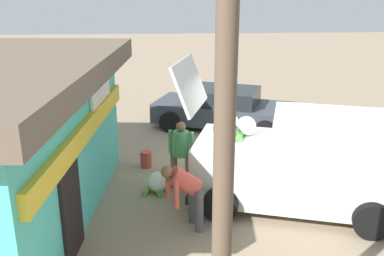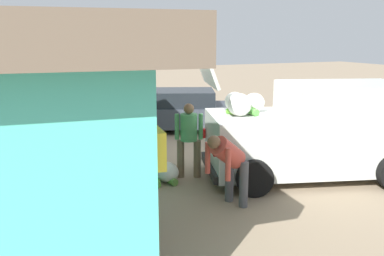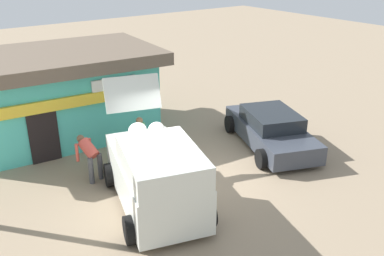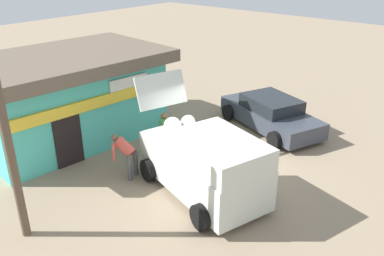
{
  "view_description": "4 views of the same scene",
  "coord_description": "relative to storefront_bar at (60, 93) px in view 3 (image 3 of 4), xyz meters",
  "views": [
    {
      "loc": [
        -9.08,
        2.08,
        4.35
      ],
      "look_at": [
        0.42,
        1.52,
        1.15
      ],
      "focal_mm": 40.96,
      "sensor_mm": 36.0,
      "label": 1
    },
    {
      "loc": [
        -7.79,
        4.91,
        2.84
      ],
      "look_at": [
        -0.08,
        1.63,
        0.98
      ],
      "focal_mm": 38.49,
      "sensor_mm": 36.0,
      "label": 2
    },
    {
      "loc": [
        -6.06,
        -8.74,
        6.21
      ],
      "look_at": [
        1.16,
        1.1,
        1.06
      ],
      "focal_mm": 39.65,
      "sensor_mm": 36.0,
      "label": 3
    },
    {
      "loc": [
        -8.73,
        -6.51,
        6.29
      ],
      "look_at": [
        0.33,
        1.18,
        0.96
      ],
      "focal_mm": 37.63,
      "sensor_mm": 36.0,
      "label": 4
    }
  ],
  "objects": [
    {
      "name": "ground_plane",
      "position": [
        1.43,
        -5.38,
        -1.58
      ],
      "size": [
        60.0,
        60.0,
        0.0
      ],
      "primitive_type": "plane",
      "color": "gray"
    },
    {
      "name": "storefront_bar",
      "position": [
        0.0,
        0.0,
        0.0
      ],
      "size": [
        7.11,
        4.95,
        3.03
      ],
      "color": "#4CC6B7",
      "rests_on": "ground_plane"
    },
    {
      "name": "delivery_van",
      "position": [
        0.21,
        -5.97,
        -0.61
      ],
      "size": [
        3.01,
        4.67,
        2.89
      ],
      "color": "silver",
      "rests_on": "ground_plane"
    },
    {
      "name": "parked_sedan",
      "position": [
        5.33,
        -5.06,
        -0.99
      ],
      "size": [
        3.23,
        4.58,
        1.24
      ],
      "color": "#383D47",
      "rests_on": "ground_plane"
    },
    {
      "name": "vendor_standing",
      "position": [
        1.12,
        -3.58,
        -0.7
      ],
      "size": [
        0.44,
        0.54,
        1.54
      ],
      "color": "#726047",
      "rests_on": "ground_plane"
    },
    {
      "name": "customer_bending",
      "position": [
        -0.56,
        -3.6,
        -0.77
      ],
      "size": [
        0.65,
        0.77,
        1.31
      ],
      "color": "#4C4C51",
      "rests_on": "ground_plane"
    },
    {
      "name": "unloaded_banana_pile",
      "position": [
        1.05,
        -3.07,
        -1.4
      ],
      "size": [
        0.81,
        0.6,
        0.39
      ],
      "color": "silver",
      "rests_on": "ground_plane"
    },
    {
      "name": "paint_bucket",
      "position": [
        2.34,
        -2.76,
        -1.38
      ],
      "size": [
        0.28,
        0.28,
        0.4
      ],
      "primitive_type": "cylinder",
      "color": "#BF3F33",
      "rests_on": "ground_plane"
    }
  ]
}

